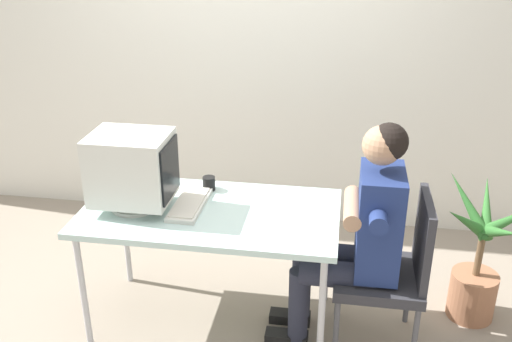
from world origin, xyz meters
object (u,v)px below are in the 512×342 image
(desk, at_px, (210,218))
(potted_plant, at_px, (477,266))
(crt_monitor, at_px, (132,168))
(keyboard, at_px, (190,204))
(desk_mug, at_px, (209,183))
(person_seated, at_px, (359,231))
(office_chair, at_px, (392,266))

(desk, relative_size, potted_plant, 1.57)
(crt_monitor, bearing_deg, keyboard, 11.13)
(desk, relative_size, crt_monitor, 3.28)
(crt_monitor, relative_size, desk_mug, 5.13)
(crt_monitor, relative_size, person_seated, 0.33)
(office_chair, height_order, desk_mug, office_chair)
(office_chair, bearing_deg, crt_monitor, -179.88)
(office_chair, distance_m, person_seated, 0.28)
(desk, height_order, potted_plant, potted_plant)
(desk_mug, bearing_deg, crt_monitor, -140.70)
(keyboard, distance_m, potted_plant, 1.70)
(potted_plant, height_order, desk_mug, potted_plant)
(potted_plant, bearing_deg, crt_monitor, -170.28)
(crt_monitor, relative_size, keyboard, 1.03)
(crt_monitor, xyz_separation_m, potted_plant, (1.92, 0.33, -0.62))
(desk_mug, bearing_deg, keyboard, -103.96)
(desk, xyz_separation_m, office_chair, (0.99, -0.03, -0.19))
(desk, distance_m, desk_mug, 0.27)
(crt_monitor, bearing_deg, person_seated, 0.14)
(crt_monitor, distance_m, office_chair, 1.48)
(crt_monitor, distance_m, desk_mug, 0.49)
(keyboard, relative_size, potted_plant, 0.46)
(desk, height_order, person_seated, person_seated)
(desk_mug, bearing_deg, desk, -75.61)
(person_seated, distance_m, desk_mug, 0.91)
(office_chair, distance_m, potted_plant, 0.63)
(crt_monitor, bearing_deg, potted_plant, 9.72)
(keyboard, height_order, desk_mug, desk_mug)
(potted_plant, bearing_deg, keyboard, -170.53)
(office_chair, relative_size, person_seated, 0.70)
(office_chair, bearing_deg, desk_mug, 165.15)
(person_seated, relative_size, desk_mug, 15.61)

